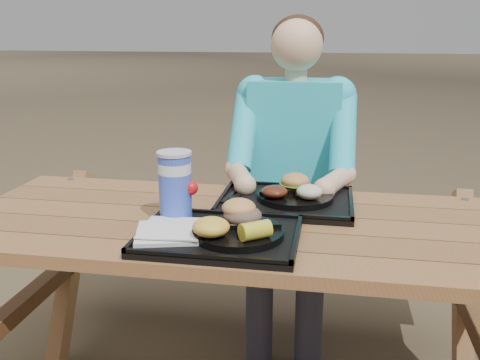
# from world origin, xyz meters

# --- Properties ---
(picnic_table) EXTENTS (1.80, 1.49, 0.75)m
(picnic_table) POSITION_xyz_m (0.00, 0.00, 0.38)
(picnic_table) COLOR #999999
(picnic_table) RESTS_ON ground
(tray_near) EXTENTS (0.45, 0.35, 0.02)m
(tray_near) POSITION_xyz_m (-0.03, -0.18, 0.76)
(tray_near) COLOR black
(tray_near) RESTS_ON picnic_table
(tray_far) EXTENTS (0.45, 0.35, 0.02)m
(tray_far) POSITION_xyz_m (0.13, 0.17, 0.76)
(tray_far) COLOR black
(tray_far) RESTS_ON picnic_table
(plate_near) EXTENTS (0.26, 0.26, 0.02)m
(plate_near) POSITION_xyz_m (0.03, -0.19, 0.78)
(plate_near) COLOR black
(plate_near) RESTS_ON tray_near
(plate_far) EXTENTS (0.26, 0.26, 0.02)m
(plate_far) POSITION_xyz_m (0.16, 0.18, 0.78)
(plate_far) COLOR black
(plate_far) RESTS_ON tray_far
(napkin_stack) EXTENTS (0.22, 0.22, 0.02)m
(napkin_stack) POSITION_xyz_m (-0.17, -0.21, 0.78)
(napkin_stack) COLOR silver
(napkin_stack) RESTS_ON tray_near
(soda_cup) EXTENTS (0.10, 0.10, 0.20)m
(soda_cup) POSITION_xyz_m (-0.19, -0.08, 0.87)
(soda_cup) COLOR blue
(soda_cup) RESTS_ON tray_near
(condiment_bbq) EXTENTS (0.05, 0.05, 0.03)m
(condiment_bbq) POSITION_xyz_m (-0.02, -0.05, 0.79)
(condiment_bbq) COLOR black
(condiment_bbq) RESTS_ON tray_near
(condiment_mustard) EXTENTS (0.05, 0.05, 0.03)m
(condiment_mustard) POSITION_xyz_m (0.03, -0.06, 0.78)
(condiment_mustard) COLOR yellow
(condiment_mustard) RESTS_ON tray_near
(sandwich) EXTENTS (0.10, 0.10, 0.11)m
(sandwich) POSITION_xyz_m (0.03, -0.14, 0.84)
(sandwich) COLOR #D08D49
(sandwich) RESTS_ON plate_near
(mac_cheese) EXTENTS (0.10, 0.10, 0.05)m
(mac_cheese) POSITION_xyz_m (-0.04, -0.25, 0.82)
(mac_cheese) COLOR yellow
(mac_cheese) RESTS_ON plate_near
(corn_cob) EXTENTS (0.12, 0.12, 0.05)m
(corn_cob) POSITION_xyz_m (0.09, -0.25, 0.81)
(corn_cob) COLOR gold
(corn_cob) RESTS_ON plate_near
(cutlery_far) EXTENTS (0.03, 0.16, 0.01)m
(cutlery_far) POSITION_xyz_m (-0.04, 0.18, 0.77)
(cutlery_far) COLOR black
(cutlery_far) RESTS_ON tray_far
(burger) EXTENTS (0.10, 0.10, 0.09)m
(burger) POSITION_xyz_m (0.16, 0.22, 0.84)
(burger) COLOR #C58145
(burger) RESTS_ON plate_far
(baked_beans) EXTENTS (0.09, 0.09, 0.04)m
(baked_beans) POSITION_xyz_m (0.10, 0.12, 0.81)
(baked_beans) COLOR #542110
(baked_beans) RESTS_ON plate_far
(potato_salad) EXTENTS (0.09, 0.09, 0.05)m
(potato_salad) POSITION_xyz_m (0.21, 0.13, 0.81)
(potato_salad) COLOR beige
(potato_salad) RESTS_ON plate_far
(diner) EXTENTS (0.48, 0.84, 1.28)m
(diner) POSITION_xyz_m (0.12, 0.65, 0.64)
(diner) COLOR #1AA6B8
(diner) RESTS_ON ground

